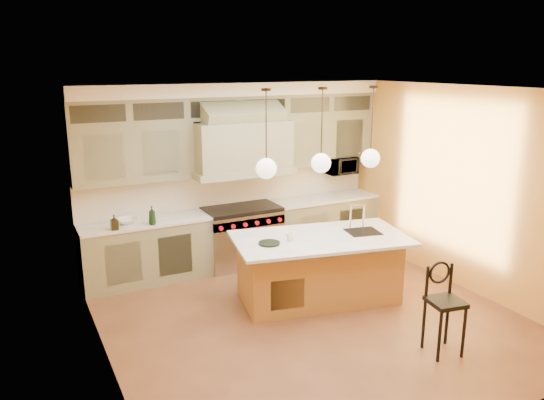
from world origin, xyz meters
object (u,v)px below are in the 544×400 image
range (242,235)px  counter_stool (444,304)px  microwave (340,165)px  kitchen_island (319,267)px

range → counter_stool: counter_stool is taller
counter_stool → range: bearing=114.5°
microwave → counter_stool: bearing=-106.1°
range → microwave: size_ratio=2.21×
kitchen_island → microwave: microwave is taller
range → kitchen_island: (0.40, -1.70, -0.01)m
range → microwave: 2.18m
counter_stool → microwave: size_ratio=1.93×
kitchen_island → counter_stool: 1.89m
counter_stool → microwave: microwave is taller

